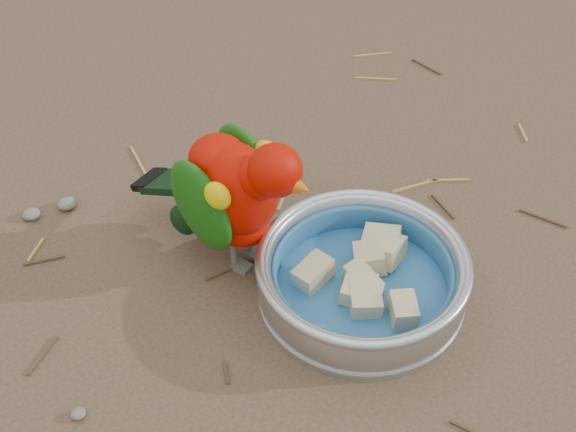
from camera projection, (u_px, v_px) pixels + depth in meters
ground at (326, 305)px, 0.89m from camera, size 60.00×60.00×0.00m
food_bowl at (361, 292)px, 0.89m from camera, size 0.23×0.23×0.02m
bowl_wall at (363, 274)px, 0.87m from camera, size 0.23×0.23×0.04m
fruit_wedges at (362, 278)px, 0.88m from camera, size 0.14×0.14×0.03m
lory_parrot at (235, 200)px, 0.88m from camera, size 0.17×0.25×0.18m
ground_debris at (256, 278)px, 0.92m from camera, size 0.90×0.80×0.01m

